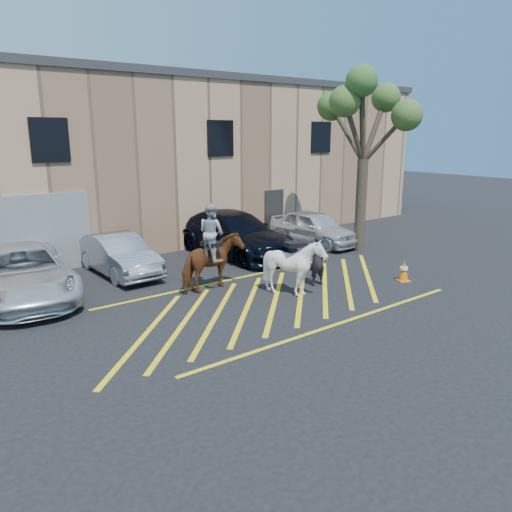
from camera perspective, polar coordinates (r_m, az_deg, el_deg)
ground at (r=15.21m, az=1.49°, el=-4.71°), size 90.00×90.00×0.00m
car_white_pickup at (r=16.40m, az=-25.17°, el=-1.78°), size 3.24×5.96×1.59m
car_silver_sedan at (r=18.07m, az=-15.42°, el=0.14°), size 1.55×4.27×1.40m
car_blue_suv at (r=20.20m, az=-2.48°, el=2.56°), size 2.66×6.05×1.73m
car_white_suv at (r=22.25m, az=6.64°, el=3.25°), size 2.05×4.51×1.50m
handler at (r=16.28m, az=6.99°, el=-0.47°), size 0.65×0.46×1.67m
warehouse at (r=24.88m, az=-16.58°, el=10.65°), size 32.42×10.20×7.30m
hatching_zone at (r=14.99m, az=2.22°, el=-4.98°), size 12.60×5.12×0.01m
mounted_bay at (r=15.66m, az=-5.06°, el=0.04°), size 2.22×1.30×2.75m
saddled_white at (r=15.22m, az=4.39°, el=-1.19°), size 1.80×1.93×1.79m
traffic_cone at (r=17.42m, az=16.54°, el=-1.59°), size 0.50×0.50×0.73m
tree at (r=20.96m, az=12.39°, el=15.95°), size 3.99×4.37×7.31m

